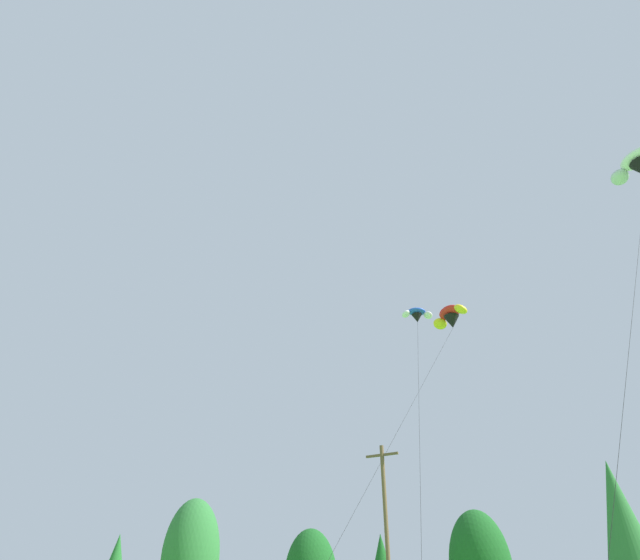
{
  "coord_description": "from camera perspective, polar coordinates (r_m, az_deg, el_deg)",
  "views": [
    {
      "loc": [
        7.33,
        6.67,
        2.53
      ],
      "look_at": [
        -1.68,
        25.07,
        15.58
      ],
      "focal_mm": 30.89,
      "sensor_mm": 36.0,
      "label": 1
    }
  ],
  "objects": [
    {
      "name": "utility_pole",
      "position": [
        36.64,
        7.02,
        -25.86
      ],
      "size": [
        2.2,
        0.26,
        12.7
      ],
      "color": "brown",
      "rests_on": "ground_plane"
    },
    {
      "name": "treeline_tree_b",
      "position": [
        60.48,
        -13.29,
        -26.24
      ],
      "size": [
        5.52,
        5.52,
        13.77
      ],
      "color": "#472D19",
      "rests_on": "ground_plane"
    },
    {
      "name": "parafoil_kite_mid_blue_white",
      "position": [
        43.13,
        10.01,
        -3.59
      ],
      "size": [
        5.25,
        19.83,
        22.44
      ],
      "color": "blue"
    },
    {
      "name": "parafoil_kite_far_white",
      "position": [
        35.51,
        30.21,
        10.4
      ],
      "size": [
        8.85,
        14.18,
        23.32
      ],
      "color": "white"
    },
    {
      "name": "treeline_tree_f",
      "position": [
        46.99,
        29.06,
        -21.88
      ],
      "size": [
        4.49,
        4.49,
        13.14
      ],
      "color": "#472D19",
      "rests_on": "ground_plane"
    },
    {
      "name": "parafoil_kite_high_red_yellow",
      "position": [
        40.36,
        13.37,
        -3.74
      ],
      "size": [
        6.55,
        16.16,
        20.56
      ],
      "color": "red"
    }
  ]
}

